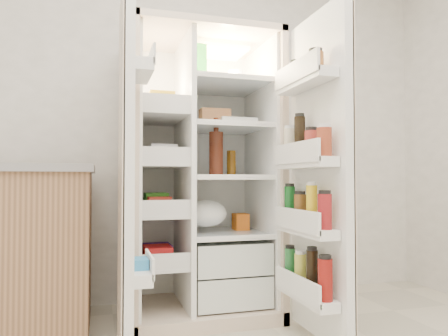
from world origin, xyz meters
name	(u,v)px	position (x,y,z in m)	size (l,w,h in m)	color
wall_back	(176,113)	(0.00, 2.00, 1.35)	(4.00, 0.02, 2.70)	white
refrigerator	(201,198)	(0.11, 1.65, 0.74)	(0.92, 0.70, 1.80)	beige
freezer_door	(127,174)	(-0.41, 1.05, 0.89)	(0.15, 0.40, 1.72)	white
fridge_door	(317,178)	(0.57, 0.96, 0.87)	(0.17, 0.58, 1.72)	white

